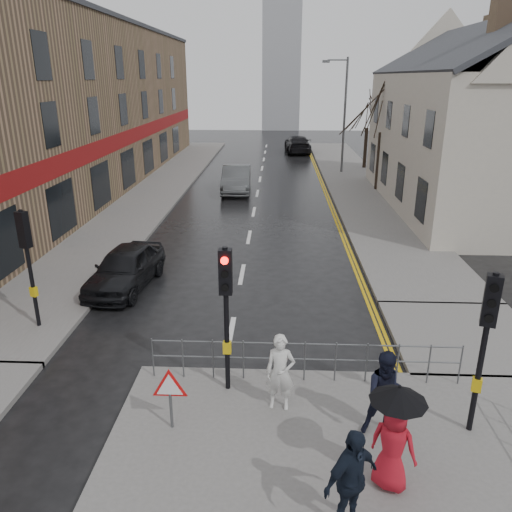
# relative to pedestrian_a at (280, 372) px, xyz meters

# --- Properties ---
(ground) EXTENTS (120.00, 120.00, 0.00)m
(ground) POSITION_rel_pedestrian_a_xyz_m (-1.38, 0.44, -0.99)
(ground) COLOR black
(ground) RESTS_ON ground
(left_pavement) EXTENTS (4.00, 44.00, 0.14)m
(left_pavement) POSITION_rel_pedestrian_a_xyz_m (-7.88, 23.44, -0.92)
(left_pavement) COLOR #605E5B
(left_pavement) RESTS_ON ground
(right_pavement) EXTENTS (4.00, 40.00, 0.14)m
(right_pavement) POSITION_rel_pedestrian_a_xyz_m (5.12, 25.44, -0.92)
(right_pavement) COLOR #605E5B
(right_pavement) RESTS_ON ground
(pavement_bridge_right) EXTENTS (4.00, 4.20, 0.14)m
(pavement_bridge_right) POSITION_rel_pedestrian_a_xyz_m (5.12, 3.44, -0.92)
(pavement_bridge_right) COLOR #605E5B
(pavement_bridge_right) RESTS_ON ground
(building_left_terrace) EXTENTS (8.00, 42.00, 10.00)m
(building_left_terrace) POSITION_rel_pedestrian_a_xyz_m (-13.38, 22.44, 4.01)
(building_left_terrace) COLOR #88694E
(building_left_terrace) RESTS_ON ground
(building_right_cream) EXTENTS (9.00, 16.40, 10.10)m
(building_right_cream) POSITION_rel_pedestrian_a_xyz_m (10.62, 18.44, 3.79)
(building_right_cream) COLOR #B4AD9D
(building_right_cream) RESTS_ON ground
(church_tower) EXTENTS (5.00, 5.00, 18.00)m
(church_tower) POSITION_rel_pedestrian_a_xyz_m (0.12, 62.44, 8.01)
(church_tower) COLOR #999BA2
(church_tower) RESTS_ON ground
(traffic_signal_near_left) EXTENTS (0.28, 0.27, 3.40)m
(traffic_signal_near_left) POSITION_rel_pedestrian_a_xyz_m (-1.18, 0.64, 1.46)
(traffic_signal_near_left) COLOR black
(traffic_signal_near_left) RESTS_ON near_pavement
(traffic_signal_near_right) EXTENTS (0.34, 0.33, 3.40)m
(traffic_signal_near_right) POSITION_rel_pedestrian_a_xyz_m (3.82, -0.56, 1.46)
(traffic_signal_near_right) COLOR black
(traffic_signal_near_right) RESTS_ON near_pavement
(traffic_signal_far_left) EXTENTS (0.34, 0.33, 3.40)m
(traffic_signal_far_left) POSITION_rel_pedestrian_a_xyz_m (-6.88, 3.45, 1.46)
(traffic_signal_far_left) COLOR black
(traffic_signal_far_left) RESTS_ON left_pavement
(guard_railing_front) EXTENTS (7.14, 0.04, 1.00)m
(guard_railing_front) POSITION_rel_pedestrian_a_xyz_m (0.57, 1.04, -0.13)
(guard_railing_front) COLOR #595B5E
(guard_railing_front) RESTS_ON near_pavement
(warning_sign) EXTENTS (0.80, 0.07, 1.35)m
(warning_sign) POSITION_rel_pedestrian_a_xyz_m (-2.18, -0.76, 0.05)
(warning_sign) COLOR #595B5E
(warning_sign) RESTS_ON near_pavement
(street_lamp) EXTENTS (1.83, 0.25, 8.00)m
(street_lamp) POSITION_rel_pedestrian_a_xyz_m (4.44, 28.44, 3.71)
(street_lamp) COLOR #595B5E
(street_lamp) RESTS_ON right_pavement
(tree_near) EXTENTS (2.40, 2.40, 6.58)m
(tree_near) POSITION_rel_pedestrian_a_xyz_m (6.12, 22.44, 4.14)
(tree_near) COLOR black
(tree_near) RESTS_ON right_pavement
(tree_far) EXTENTS (2.40, 2.40, 5.64)m
(tree_far) POSITION_rel_pedestrian_a_xyz_m (6.62, 30.44, 3.43)
(tree_far) COLOR black
(tree_far) RESTS_ON right_pavement
(pedestrian_a) EXTENTS (0.66, 0.47, 1.71)m
(pedestrian_a) POSITION_rel_pedestrian_a_xyz_m (0.00, 0.00, 0.00)
(pedestrian_a) COLOR silver
(pedestrian_a) RESTS_ON near_pavement
(pedestrian_b) EXTENTS (0.91, 0.73, 1.81)m
(pedestrian_b) POSITION_rel_pedestrian_a_xyz_m (2.06, -0.76, 0.05)
(pedestrian_b) COLOR black
(pedestrian_b) RESTS_ON near_pavement
(pedestrian_with_umbrella) EXTENTS (0.97, 0.96, 2.00)m
(pedestrian_with_umbrella) POSITION_rel_pedestrian_a_xyz_m (1.90, -2.10, 0.25)
(pedestrian_with_umbrella) COLOR #AF1422
(pedestrian_with_umbrella) RESTS_ON near_pavement
(pedestrian_d) EXTENTS (1.11, 0.98, 1.80)m
(pedestrian_d) POSITION_rel_pedestrian_a_xyz_m (1.07, -2.98, 0.05)
(pedestrian_d) COLOR black
(pedestrian_d) RESTS_ON near_pavement
(car_parked) EXTENTS (2.15, 4.35, 1.43)m
(car_parked) POSITION_rel_pedestrian_a_xyz_m (-5.25, 6.58, -0.28)
(car_parked) COLOR black
(car_parked) RESTS_ON ground
(car_mid) EXTENTS (1.89, 4.95, 1.61)m
(car_mid) POSITION_rel_pedestrian_a_xyz_m (-2.71, 21.79, -0.19)
(car_mid) COLOR #45474A
(car_mid) RESTS_ON ground
(car_far) EXTENTS (2.55, 5.63, 1.60)m
(car_far) POSITION_rel_pedestrian_a_xyz_m (1.70, 39.24, -0.19)
(car_far) COLOR black
(car_far) RESTS_ON ground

